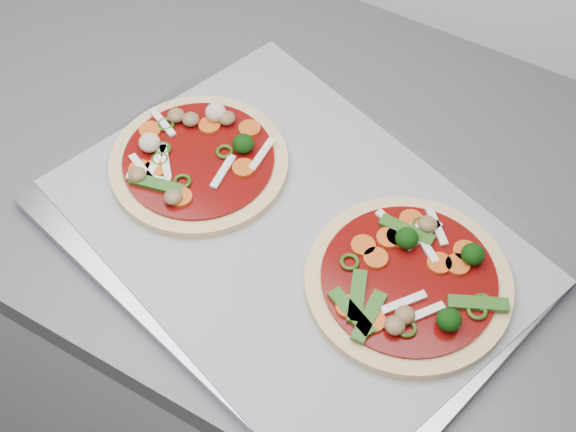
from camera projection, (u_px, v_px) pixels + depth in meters
The scene contains 6 objects.
base_cabinet at pixel (411, 417), 1.23m from camera, with size 3.60×0.60×0.86m, color #B9B9B7.
countertop at pixel (463, 257), 0.86m from camera, with size 3.60×0.60×0.04m, color #57575E.
baking_tray at pixel (293, 234), 0.85m from camera, with size 0.49×0.36×0.02m, color #9C9BA2.
parchment at pixel (293, 229), 0.84m from camera, with size 0.47×0.34×0.00m, color gray.
pizza_left at pixel (197, 160), 0.88m from camera, with size 0.25×0.25×0.03m.
pizza_right at pixel (410, 280), 0.79m from camera, with size 0.24×0.24×0.04m.
Camera 1 is at (0.08, 0.80, 1.60)m, focal length 50.00 mm.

